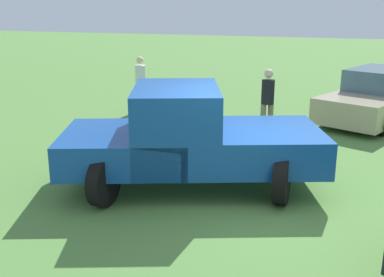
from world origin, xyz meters
The scene contains 5 objects.
ground_plane centered at (0.00, 0.00, 0.00)m, with size 80.00×80.00×0.00m, color #54843D.
pickup_truck centered at (-0.12, -1.09, 0.96)m, with size 3.48×5.02×1.84m.
sedan_near centered at (-6.67, 2.42, 0.66)m, with size 4.88×3.46×1.45m.
person_bystander centered at (-5.41, -4.44, 0.96)m, with size 0.44×0.44×1.70m.
person_visitor centered at (-4.00, -0.30, 0.95)m, with size 0.44×0.44×1.69m.
Camera 1 is at (7.43, 1.62, 3.25)m, focal length 43.51 mm.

